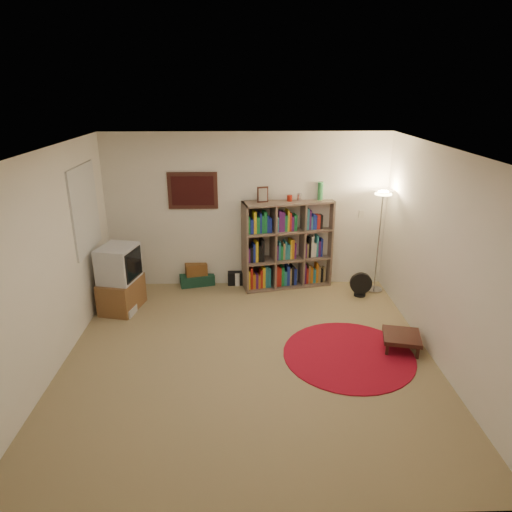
{
  "coord_description": "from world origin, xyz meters",
  "views": [
    {
      "loc": [
        -0.05,
        -4.85,
        3.13
      ],
      "look_at": [
        0.1,
        0.6,
        1.1
      ],
      "focal_mm": 32.0,
      "sensor_mm": 36.0,
      "label": 1
    }
  ],
  "objects_px": {
    "floor_lamp": "(382,208)",
    "suitcase": "(197,278)",
    "bookshelf": "(286,246)",
    "floor_fan": "(361,285)",
    "tv_stand": "(120,279)",
    "side_table": "(402,337)"
  },
  "relations": [
    {
      "from": "bookshelf",
      "to": "tv_stand",
      "type": "bearing_deg",
      "value": -174.34
    },
    {
      "from": "bookshelf",
      "to": "floor_fan",
      "type": "xyz_separation_m",
      "value": [
        1.16,
        -0.47,
        -0.5
      ]
    },
    {
      "from": "bookshelf",
      "to": "floor_lamp",
      "type": "bearing_deg",
      "value": -22.29
    },
    {
      "from": "bookshelf",
      "to": "floor_fan",
      "type": "relative_size",
      "value": 4.38
    },
    {
      "from": "tv_stand",
      "to": "suitcase",
      "type": "distance_m",
      "value": 1.42
    },
    {
      "from": "floor_lamp",
      "to": "tv_stand",
      "type": "distance_m",
      "value": 4.08
    },
    {
      "from": "bookshelf",
      "to": "tv_stand",
      "type": "xyz_separation_m",
      "value": [
        -2.5,
        -0.81,
        -0.22
      ]
    },
    {
      "from": "side_table",
      "to": "suitcase",
      "type": "bearing_deg",
      "value": 142.36
    },
    {
      "from": "tv_stand",
      "to": "side_table",
      "type": "bearing_deg",
      "value": -5.32
    },
    {
      "from": "floor_fan",
      "to": "side_table",
      "type": "distance_m",
      "value": 1.58
    },
    {
      "from": "floor_fan",
      "to": "side_table",
      "type": "xyz_separation_m",
      "value": [
        0.14,
        -1.57,
        -0.02
      ]
    },
    {
      "from": "bookshelf",
      "to": "floor_lamp",
      "type": "height_order",
      "value": "bookshelf"
    },
    {
      "from": "floor_fan",
      "to": "side_table",
      "type": "bearing_deg",
      "value": -81.68
    },
    {
      "from": "suitcase",
      "to": "tv_stand",
      "type": "bearing_deg",
      "value": -152.1
    },
    {
      "from": "floor_lamp",
      "to": "suitcase",
      "type": "xyz_separation_m",
      "value": [
        -2.93,
        0.36,
        -1.29
      ]
    },
    {
      "from": "side_table",
      "to": "tv_stand",
      "type": "bearing_deg",
      "value": 161.97
    },
    {
      "from": "bookshelf",
      "to": "floor_fan",
      "type": "height_order",
      "value": "bookshelf"
    },
    {
      "from": "tv_stand",
      "to": "suitcase",
      "type": "xyz_separation_m",
      "value": [
        1.02,
        0.91,
        -0.38
      ]
    },
    {
      "from": "floor_lamp",
      "to": "suitcase",
      "type": "relative_size",
      "value": 2.64
    },
    {
      "from": "floor_lamp",
      "to": "floor_fan",
      "type": "xyz_separation_m",
      "value": [
        -0.28,
        -0.21,
        -1.18
      ]
    },
    {
      "from": "bookshelf",
      "to": "tv_stand",
      "type": "distance_m",
      "value": 2.64
    },
    {
      "from": "side_table",
      "to": "floor_fan",
      "type": "bearing_deg",
      "value": 94.98
    }
  ]
}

